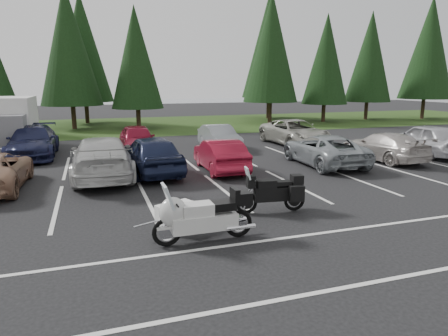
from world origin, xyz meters
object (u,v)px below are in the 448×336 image
at_px(car_near_4, 151,154).
at_px(car_near_8, 426,139).
at_px(box_truck, 8,125).
at_px(car_near_5, 220,155).
at_px(car_near_6, 324,150).
at_px(cargo_trailer, 178,216).
at_px(car_far_1, 33,142).
at_px(adventure_motorcycle, 271,189).
at_px(car_near_7, 383,146).
at_px(car_near_3, 102,157).
at_px(car_far_3, 219,137).
at_px(touring_motorcycle, 204,211).
at_px(car_far_4, 295,132).
at_px(car_far_2, 137,139).

relative_size(car_near_4, car_near_8, 0.99).
distance_m(box_truck, car_near_5, 12.53).
bearing_deg(car_near_4, car_near_6, 170.52).
bearing_deg(car_near_8, cargo_trailer, 29.63).
relative_size(car_far_1, adventure_motorcycle, 2.34).
bearing_deg(car_near_7, car_near_3, -6.40).
distance_m(car_far_3, touring_motorcycle, 13.34).
xyz_separation_m(car_far_4, cargo_trailer, (-9.67, -11.68, -0.43)).
height_order(box_truck, car_far_3, box_truck).
bearing_deg(car_far_4, car_near_5, -142.12).
bearing_deg(car_far_4, car_near_8, -49.70).
relative_size(car_far_1, car_far_4, 0.99).
distance_m(car_near_3, car_near_4, 1.94).
distance_m(box_truck, car_far_1, 2.78).
xyz_separation_m(car_near_4, cargo_trailer, (-0.32, -6.60, -0.48)).
height_order(car_near_4, car_near_5, car_near_4).
height_order(car_near_4, adventure_motorcycle, car_near_4).
height_order(car_near_3, cargo_trailer, car_near_3).
distance_m(car_near_6, car_far_3, 6.43).
bearing_deg(car_far_2, car_near_4, -90.92).
relative_size(car_near_5, cargo_trailer, 2.91).
bearing_deg(car_far_1, touring_motorcycle, -68.44).
relative_size(car_far_3, touring_motorcycle, 1.52).
xyz_separation_m(car_near_4, car_far_3, (4.53, 4.92, -0.13)).
bearing_deg(car_far_3, car_near_5, -108.58).
height_order(car_near_4, car_near_6, car_near_4).
relative_size(car_near_4, car_far_1, 0.88).
height_order(car_near_4, car_far_1, car_near_4).
bearing_deg(car_far_2, car_near_7, -29.37).
distance_m(car_near_3, touring_motorcycle, 7.78).
distance_m(touring_motorcycle, adventure_motorcycle, 2.86).
bearing_deg(car_far_3, car_near_7, -41.45).
xyz_separation_m(box_truck, car_near_5, (9.38, -8.27, -0.77)).
distance_m(car_near_6, cargo_trailer, 10.00).
relative_size(car_near_4, car_far_2, 1.11).
xyz_separation_m(car_far_2, car_far_3, (4.48, -0.54, -0.05)).
xyz_separation_m(car_near_3, car_near_8, (16.08, -0.02, -0.00)).
distance_m(touring_motorcycle, cargo_trailer, 1.20).
bearing_deg(touring_motorcycle, car_near_4, 90.31).
bearing_deg(cargo_trailer, car_far_3, 43.37).
relative_size(car_far_1, car_far_2, 1.25).
xyz_separation_m(car_near_6, car_near_7, (3.33, 0.02, -0.02)).
xyz_separation_m(car_near_6, cargo_trailer, (-8.03, -5.94, -0.37)).
xyz_separation_m(car_near_4, car_near_5, (2.85, -0.36, -0.13)).
distance_m(box_truck, car_far_4, 16.15).
bearing_deg(car_near_4, car_far_2, -95.16).
height_order(car_near_3, car_near_7, car_near_3).
bearing_deg(car_far_4, adventure_motorcycle, -123.39).
bearing_deg(adventure_motorcycle, car_near_8, 34.49).
relative_size(car_near_8, touring_motorcycle, 1.78).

